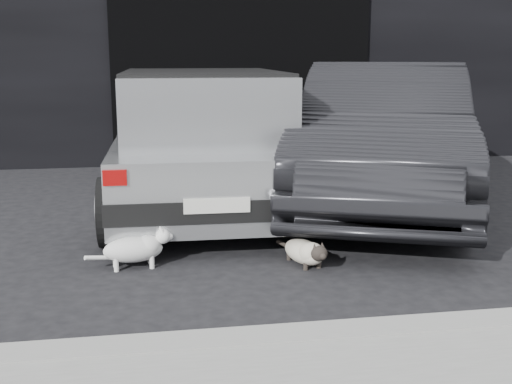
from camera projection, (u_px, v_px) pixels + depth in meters
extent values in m
plane|color=black|center=(201.00, 234.00, 6.21)|extent=(80.00, 80.00, 0.00)
cube|color=black|center=(226.00, 9.00, 11.63)|extent=(34.00, 4.00, 5.00)
cube|color=black|center=(242.00, 81.00, 9.95)|extent=(4.00, 0.10, 2.60)
cube|color=gray|center=(402.00, 333.00, 3.85)|extent=(18.00, 0.25, 0.12)
cube|color=#A8ABAD|center=(202.00, 161.00, 7.26)|extent=(1.93, 4.16, 0.65)
cube|color=#A8ABAD|center=(202.00, 104.00, 6.92)|extent=(1.68, 2.78, 0.65)
cube|color=black|center=(202.00, 104.00, 6.92)|extent=(1.69, 2.68, 0.53)
cube|color=black|center=(216.00, 210.00, 5.36)|extent=(1.86, 0.21, 0.19)
cube|color=black|center=(193.00, 145.00, 9.20)|extent=(1.86, 0.21, 0.19)
cube|color=silver|center=(217.00, 206.00, 5.26)|extent=(0.55, 0.03, 0.13)
cube|color=#8C0707|center=(115.00, 178.00, 5.10)|extent=(0.19, 0.04, 0.13)
cube|color=#8C0707|center=(314.00, 173.00, 5.33)|extent=(0.19, 0.04, 0.13)
cube|color=black|center=(201.00, 72.00, 6.85)|extent=(1.67, 2.51, 0.03)
cylinder|color=black|center=(112.00, 212.00, 5.75)|extent=(0.25, 0.64, 0.63)
cylinder|color=slate|center=(98.00, 212.00, 5.73)|extent=(0.03, 0.35, 0.35)
cylinder|color=black|center=(307.00, 205.00, 6.00)|extent=(0.25, 0.64, 0.63)
cylinder|color=slate|center=(321.00, 205.00, 6.02)|extent=(0.03, 0.35, 0.35)
cylinder|color=black|center=(128.00, 160.00, 8.56)|extent=(0.25, 0.64, 0.63)
cylinder|color=slate|center=(119.00, 160.00, 8.54)|extent=(0.03, 0.35, 0.35)
cylinder|color=black|center=(261.00, 157.00, 8.81)|extent=(0.25, 0.64, 0.63)
cylinder|color=slate|center=(270.00, 157.00, 8.82)|extent=(0.03, 0.35, 0.35)
imported|color=black|center=(385.00, 135.00, 7.29)|extent=(3.39, 5.18, 1.61)
ellipsoid|color=beige|center=(304.00, 252.00, 5.29)|extent=(0.36, 0.53, 0.19)
ellipsoid|color=beige|center=(311.00, 253.00, 5.18)|extent=(0.26, 0.26, 0.18)
ellipsoid|color=black|center=(319.00, 254.00, 5.06)|extent=(0.16, 0.15, 0.12)
sphere|color=black|center=(323.00, 256.00, 5.01)|extent=(0.06, 0.06, 0.06)
cone|color=black|center=(322.00, 246.00, 5.08)|extent=(0.06, 0.07, 0.06)
cone|color=black|center=(315.00, 247.00, 5.05)|extent=(0.06, 0.07, 0.06)
cylinder|color=black|center=(319.00, 264.00, 5.21)|extent=(0.04, 0.04, 0.06)
cylinder|color=black|center=(306.00, 266.00, 5.16)|extent=(0.04, 0.04, 0.06)
cylinder|color=black|center=(302.00, 255.00, 5.46)|extent=(0.04, 0.04, 0.06)
cylinder|color=black|center=(289.00, 256.00, 5.41)|extent=(0.04, 0.04, 0.06)
cylinder|color=black|center=(289.00, 247.00, 5.53)|extent=(0.18, 0.24, 0.08)
ellipsoid|color=silver|center=(133.00, 250.00, 5.19)|extent=(0.50, 0.29, 0.21)
ellipsoid|color=silver|center=(148.00, 246.00, 5.22)|extent=(0.23, 0.23, 0.17)
ellipsoid|color=white|center=(163.00, 236.00, 5.24)|extent=(0.13, 0.15, 0.12)
sphere|color=white|center=(170.00, 237.00, 5.25)|extent=(0.05, 0.05, 0.05)
cone|color=white|center=(161.00, 229.00, 5.25)|extent=(0.06, 0.05, 0.06)
cone|color=white|center=(162.00, 231.00, 5.19)|extent=(0.06, 0.05, 0.06)
cylinder|color=white|center=(150.00, 257.00, 5.30)|extent=(0.04, 0.04, 0.12)
cylinder|color=white|center=(152.00, 261.00, 5.19)|extent=(0.04, 0.04, 0.12)
cylinder|color=white|center=(115.00, 260.00, 5.23)|extent=(0.04, 0.04, 0.12)
cylinder|color=white|center=(116.00, 264.00, 5.12)|extent=(0.04, 0.04, 0.12)
cylinder|color=white|center=(100.00, 258.00, 5.13)|extent=(0.25, 0.15, 0.08)
ellipsoid|color=gray|center=(122.00, 249.00, 5.14)|extent=(0.19, 0.15, 0.09)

